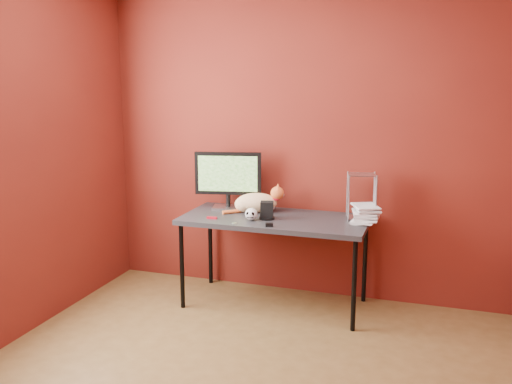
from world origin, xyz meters
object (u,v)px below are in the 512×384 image
(monitor, at_px, (228,177))
(cat, at_px, (257,202))
(desk, at_px, (275,223))
(speaker, at_px, (267,211))
(book_stack, at_px, (358,129))
(skull_mug, at_px, (251,214))

(monitor, xyz_separation_m, cat, (0.27, -0.04, -0.19))
(desk, xyz_separation_m, speaker, (-0.05, -0.07, 0.12))
(cat, height_order, book_stack, book_stack)
(monitor, distance_m, book_stack, 1.19)
(cat, height_order, skull_mug, cat)
(monitor, distance_m, speaker, 0.53)
(skull_mug, relative_size, book_stack, 0.07)
(monitor, bearing_deg, desk, -31.95)
(desk, distance_m, speaker, 0.14)
(desk, bearing_deg, monitor, 160.37)
(monitor, height_order, speaker, monitor)
(desk, distance_m, book_stack, 1.00)
(speaker, bearing_deg, skull_mug, -156.54)
(monitor, bearing_deg, speaker, -41.78)
(cat, distance_m, skull_mug, 0.28)
(cat, xyz_separation_m, speaker, (0.15, -0.20, -0.02))
(book_stack, bearing_deg, speaker, -167.44)
(monitor, bearing_deg, cat, -20.64)
(desk, relative_size, speaker, 10.53)
(speaker, bearing_deg, monitor, 136.81)
(desk, bearing_deg, speaker, -123.60)
(monitor, xyz_separation_m, speaker, (0.42, -0.24, -0.21))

